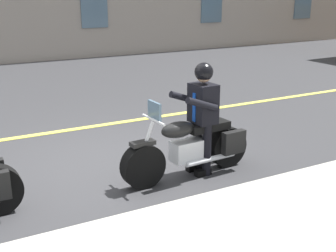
{
  "coord_description": "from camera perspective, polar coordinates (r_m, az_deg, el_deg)",
  "views": [
    {
      "loc": [
        2.41,
        6.58,
        2.82
      ],
      "look_at": [
        -0.7,
        0.8,
        0.75
      ],
      "focal_mm": 47.74,
      "sensor_mm": 36.0,
      "label": 1
    }
  ],
  "objects": [
    {
      "name": "motorcycle_main",
      "position": [
        6.85,
        3.0,
        -2.75
      ],
      "size": [
        2.22,
        0.68,
        1.26
      ],
      "color": "black",
      "rests_on": "ground_plane"
    },
    {
      "name": "rider_main",
      "position": [
        6.78,
        4.38,
        2.19
      ],
      "size": [
        0.64,
        0.57,
        1.74
      ],
      "color": "black",
      "rests_on": "ground_plane"
    },
    {
      "name": "ground_plane",
      "position": [
        7.55,
        -7.59,
        -4.59
      ],
      "size": [
        80.0,
        80.0,
        0.0
      ],
      "primitive_type": "plane",
      "color": "#333335"
    },
    {
      "name": "lane_center_stripe",
      "position": [
        9.34,
        -11.99,
        -0.43
      ],
      "size": [
        60.0,
        0.16,
        0.01
      ],
      "primitive_type": "cube",
      "color": "#E5DB4C",
      "rests_on": "ground_plane"
    }
  ]
}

